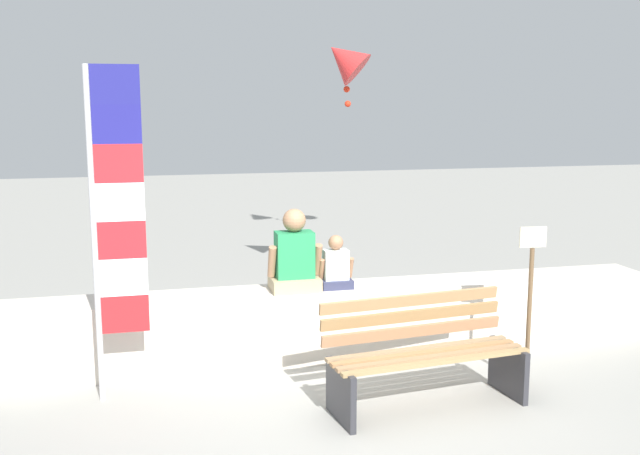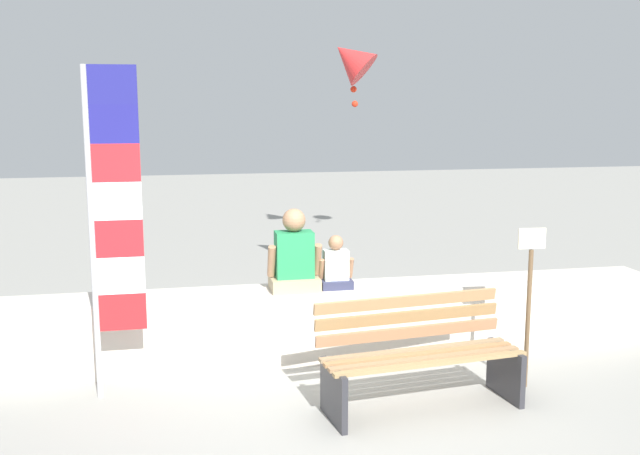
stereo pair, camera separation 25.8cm
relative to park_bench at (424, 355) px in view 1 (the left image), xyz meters
The scene contains 8 objects.
ground_plane 0.70m from the park_bench, 157.20° to the left, with size 40.00×40.00×0.00m, color gray.
seawall_ledge 1.43m from the park_bench, 110.99° to the left, with size 6.90×0.56×0.70m, color beige.
park_bench is the anchor object (origin of this frame).
person_adult 1.65m from the park_bench, 122.07° to the left, with size 0.52×0.38×0.79m.
person_child 1.45m from the park_bench, 107.38° to the left, with size 0.34×0.25×0.52m.
flag_banner 2.82m from the park_bench, 164.11° to the left, with size 0.44×0.05×2.79m.
kite_red 4.20m from the park_bench, 86.23° to the left, with size 0.78×0.71×0.90m.
sign_post 1.16m from the park_bench, 10.22° to the left, with size 0.24×0.04×1.43m.
Camera 1 is at (-1.68, -5.63, 2.49)m, focal length 40.98 mm.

